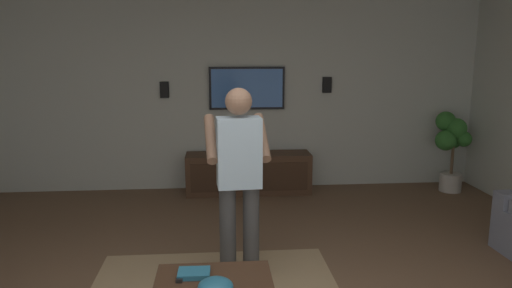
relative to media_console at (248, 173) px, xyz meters
The scene contains 11 objects.
wall_back_tv 1.14m from the media_console, 40.25° to the left, with size 0.10×7.31×2.67m, color #B2B7AD.
media_console is the anchor object (origin of this frame).
tv 1.17m from the media_console, ahead, with size 0.05×1.04×0.59m.
person_standing 2.61m from the media_console, behind, with size 0.56×0.56×1.64m.
potted_plant_tall 2.85m from the media_console, 92.30° to the right, with size 0.43×0.50×1.10m.
bowl 3.57m from the media_console, behind, with size 0.23×0.23×0.10m, color teal.
remote_black 3.37m from the media_console, 168.13° to the left, with size 0.15×0.04×0.02m, color black.
book 3.32m from the media_console, 169.54° to the left, with size 0.22×0.16×0.04m, color teal.
vase_round 0.39m from the media_console, 52.38° to the right, with size 0.22×0.22×0.22m, color red.
wall_speaker_left 1.66m from the media_console, 77.29° to the right, with size 0.06×0.12×0.22m, color black.
wall_speaker_right 1.62m from the media_console, 77.31° to the left, with size 0.06×0.12×0.22m, color black.
Camera 1 is at (-2.86, 0.15, 1.93)m, focal length 33.52 mm.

